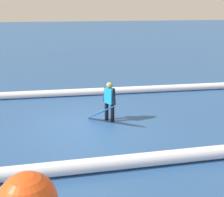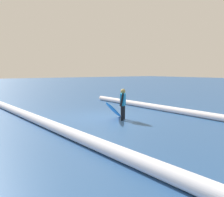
% 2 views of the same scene
% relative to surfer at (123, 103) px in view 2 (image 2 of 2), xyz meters
% --- Properties ---
extents(ground_plane, '(133.63, 133.63, 0.00)m').
position_rel_surfer_xyz_m(ground_plane, '(0.99, 0.30, -0.80)').
color(ground_plane, '#274E85').
extents(surfer, '(0.37, 0.57, 1.43)m').
position_rel_surfer_xyz_m(surfer, '(0.00, 0.00, 0.00)').
color(surfer, black).
rests_on(surfer, ground_plane).
extents(surfboard, '(0.99, 1.51, 0.92)m').
position_rel_surfer_xyz_m(surfboard, '(0.35, 0.28, -0.36)').
color(surfboard, '#268CE5').
rests_on(surfboard, ground_plane).
extents(wave_crest_foreground, '(15.21, 0.63, 0.32)m').
position_rel_surfer_xyz_m(wave_crest_foreground, '(-0.34, -3.40, -0.64)').
color(wave_crest_foreground, white).
rests_on(wave_crest_foreground, ground_plane).
extents(wave_crest_midground, '(25.99, 0.92, 0.37)m').
position_rel_surfer_xyz_m(wave_crest_midground, '(-0.14, 3.47, -0.61)').
color(wave_crest_midground, white).
rests_on(wave_crest_midground, ground_plane).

